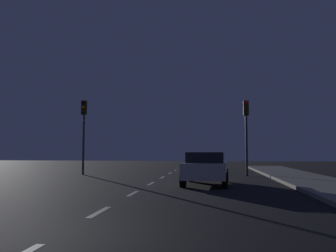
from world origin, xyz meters
TOP-DOWN VIEW (x-y plane):
  - ground_plane at (0.00, 7.00)m, footprint 80.00×80.00m
  - lane_stripe_second at (0.00, 2.60)m, footprint 0.16×1.60m
  - lane_stripe_third at (0.00, 6.40)m, footprint 0.16×1.60m
  - lane_stripe_fourth at (0.00, 10.20)m, footprint 0.16×1.60m
  - lane_stripe_fifth at (0.00, 14.00)m, footprint 0.16×1.60m
  - lane_stripe_sixth at (0.00, 17.80)m, footprint 0.16×1.60m
  - lane_stripe_seventh at (0.00, 21.60)m, footprint 0.16×1.60m
  - traffic_signal_left at (-5.33, 15.72)m, footprint 0.32×0.38m
  - traffic_signal_right at (4.90, 15.72)m, footprint 0.32×0.38m
  - car_stopped_ahead at (2.53, 9.96)m, footprint 2.13×4.00m

SIDE VIEW (x-z plane):
  - ground_plane at x=0.00m, z-range 0.00..0.00m
  - lane_stripe_second at x=0.00m, z-range 0.00..0.01m
  - lane_stripe_third at x=0.00m, z-range 0.00..0.01m
  - lane_stripe_fourth at x=0.00m, z-range 0.00..0.01m
  - lane_stripe_fifth at x=0.00m, z-range 0.00..0.01m
  - lane_stripe_sixth at x=0.00m, z-range 0.00..0.01m
  - lane_stripe_seventh at x=0.00m, z-range 0.00..0.01m
  - car_stopped_ahead at x=2.53m, z-range 0.03..1.48m
  - traffic_signal_right at x=4.90m, z-range 0.93..5.50m
  - traffic_signal_left at x=-5.33m, z-range 0.96..5.70m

